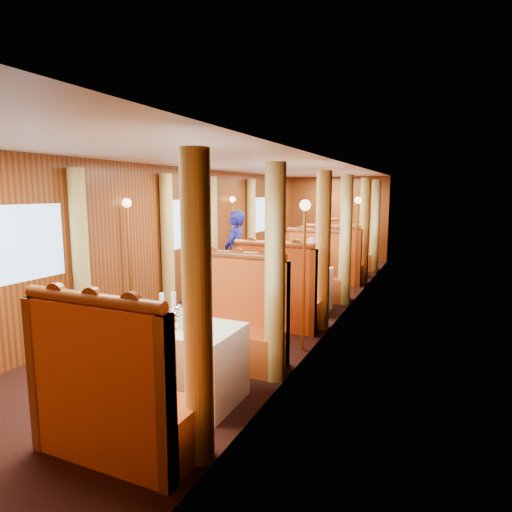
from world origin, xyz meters
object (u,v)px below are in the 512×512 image
Objects in this scene: banquette_mid_aft at (315,276)px; tea_tray at (174,326)px; table_near at (186,363)px; teapot_back at (179,316)px; table_far at (343,260)px; passenger at (311,262)px; rose_vase_far at (344,238)px; teapot_right at (177,322)px; table_mid at (298,289)px; rose_vase_mid at (299,258)px; banquette_near_aft at (233,328)px; banquette_far_aft at (351,253)px; teapot_left at (162,320)px; banquette_near_fwd at (113,404)px; banquette_mid_fwd at (277,300)px; fruit_plate at (203,332)px; banquette_far_fwd at (333,265)px; steward at (235,253)px.

banquette_mid_aft is 4.59m from tea_tray.
table_near is 6.40× the size of teapot_back.
passenger is (-0.00, -2.77, 0.37)m from table_far.
table_far is 6.93m from teapot_back.
teapot_back is 4.15m from passenger.
teapot_right is at bearing -90.44° from rose_vase_far.
rose_vase_far is at bearing 89.54° from table_mid.
rose_vase_mid and rose_vase_far have the same top height.
table_near is at bearing 38.93° from tea_tray.
table_near is 0.45m from teapot_right.
teapot_back is (-0.12, -3.42, 0.44)m from table_mid.
banquette_near_aft and banquette_far_aft have the same top height.
rose_vase_mid is (0.18, 3.65, 0.10)m from teapot_left.
banquette_near_aft is at bearing 90.00° from banquette_near_fwd.
banquette_far_aft is 8.17× the size of teapot_right.
teapot_left is at bearing -93.73° from banquette_mid_fwd.
tea_tray is 1.69× the size of fruit_plate.
rose_vase_mid is at bearing 101.42° from teapot_right.
banquette_near_fwd and banquette_mid_fwd have the same top height.
table_mid is 0.78× the size of banquette_far_aft.
banquette_near_fwd is 9.03m from banquette_far_aft.
tea_tray is (-0.08, -6.05, 0.33)m from banquette_far_fwd.
banquette_near_aft is 7.31× the size of teapot_left.
teapot_right is at bearing -90.22° from table_far.
fruit_plate is at bearing -21.90° from teapot_left.
banquette_near_fwd is at bearing -90.00° from banquette_far_fwd.
banquette_near_fwd and banquette_far_aft have the same top height.
fruit_plate is at bearing -87.36° from banquette_far_fwd.
table_far is 2.79m from passenger.
teapot_right is at bearing -91.36° from banquette_near_aft.
banquette_far_fwd is (0.00, -1.01, 0.05)m from table_far.
passenger is at bearing 90.00° from table_mid.
banquette_near_fwd is 1.17m from teapot_back.
tea_tray is (-0.08, -1.08, 0.33)m from banquette_near_aft.
teapot_left is (-0.17, -0.13, 0.45)m from table_near.
rose_vase_mid is at bearing -89.78° from banquette_far_fwd.
rose_vase_far is 2.75m from passenger.
banquette_mid_aft is 0.42m from passenger.
banquette_near_aft reaches higher than rose_vase_mid.
table_near is at bearing -90.00° from banquette_far_aft.
teapot_back is at bearing -92.24° from rose_vase_mid.
passenger is at bearing -90.00° from banquette_far_aft.
banquette_mid_aft is at bearing 90.00° from passenger.
banquette_mid_aft is 1.12m from rose_vase_mid.
passenger is at bearing 93.69° from fruit_plate.
banquette_far_aft is (0.00, 4.51, 0.05)m from table_mid.
steward reaches higher than banquette_far_fwd.
table_far is at bearing 90.00° from passenger.
banquette_near_aft is 1.00× the size of banquette_mid_fwd.
banquette_mid_aft is 6.64× the size of fruit_plate.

